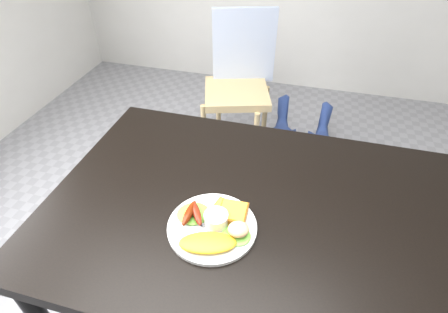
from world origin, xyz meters
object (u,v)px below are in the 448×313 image
at_px(dining_table, 257,211).
at_px(dining_chair, 236,93).
at_px(person, 312,85).
at_px(plate, 212,227).

height_order(dining_table, dining_chair, dining_table).
bearing_deg(person, plate, 74.43).
distance_m(dining_table, person, 0.71).
bearing_deg(plate, person, 76.45).
distance_m(dining_table, dining_chair, 1.23).
distance_m(dining_table, plate, 0.15).
height_order(dining_chair, person, person).
distance_m(dining_chair, plate, 1.32).
relative_size(person, plate, 6.66).
bearing_deg(dining_table, plate, -133.11).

